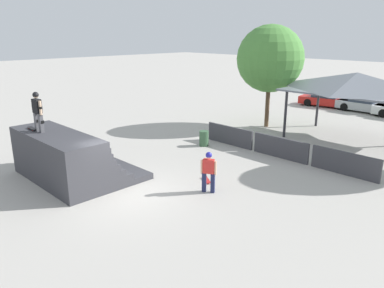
# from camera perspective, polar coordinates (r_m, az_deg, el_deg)

# --- Properties ---
(ground_plane) EXTENTS (160.00, 160.00, 0.00)m
(ground_plane) POSITION_cam_1_polar(r_m,az_deg,el_deg) (15.06, -10.22, -7.58)
(ground_plane) COLOR #ADA8A0
(quarter_pipe_ramp) EXTENTS (5.23, 3.91, 2.09)m
(quarter_pipe_ramp) POSITION_cam_1_polar(r_m,az_deg,el_deg) (16.93, -18.52, -2.17)
(quarter_pipe_ramp) COLOR #38383D
(quarter_pipe_ramp) RESTS_ON ground
(skater_on_deck) EXTENTS (0.72, 0.26, 1.69)m
(skater_on_deck) POSITION_cam_1_polar(r_m,az_deg,el_deg) (16.82, -22.51, 4.93)
(skater_on_deck) COLOR #4C4C51
(skater_on_deck) RESTS_ON quarter_pipe_ramp
(skateboard_on_deck) EXTENTS (0.85, 0.27, 0.09)m
(skateboard_on_deck) POSITION_cam_1_polar(r_m,az_deg,el_deg) (17.48, -23.11, 2.18)
(skateboard_on_deck) COLOR red
(skateboard_on_deck) RESTS_ON quarter_pipe_ramp
(bystander_walking) EXTENTS (0.62, 0.41, 1.67)m
(bystander_walking) POSITION_cam_1_polar(r_m,az_deg,el_deg) (14.70, 2.55, -3.80)
(bystander_walking) COLOR #1E2347
(bystander_walking) RESTS_ON ground
(skateboard_on_ground) EXTENTS (0.79, 0.60, 0.09)m
(skateboard_on_ground) POSITION_cam_1_polar(r_m,az_deg,el_deg) (16.13, 2.22, -5.42)
(skateboard_on_ground) COLOR red
(skateboard_on_ground) RESTS_ON ground
(barrier_fence) EXTENTS (9.74, 0.12, 1.05)m
(barrier_fence) POSITION_cam_1_polar(r_m,az_deg,el_deg) (19.41, 13.32, -0.56)
(barrier_fence) COLOR #3D3D42
(barrier_fence) RESTS_ON ground
(pavilion_shelter) EXTENTS (7.48, 4.72, 3.97)m
(pavilion_shelter) POSITION_cam_1_polar(r_m,az_deg,el_deg) (23.28, 23.76, 8.49)
(pavilion_shelter) COLOR #2D2D33
(pavilion_shelter) RESTS_ON ground
(tree_far_back) EXTENTS (4.32, 4.32, 6.66)m
(tree_far_back) POSITION_cam_1_polar(r_m,az_deg,el_deg) (25.26, 11.81, 12.59)
(tree_far_back) COLOR brown
(tree_far_back) RESTS_ON ground
(trash_bin) EXTENTS (0.52, 0.52, 0.85)m
(trash_bin) POSITION_cam_1_polar(r_m,az_deg,el_deg) (20.95, 1.83, 0.86)
(trash_bin) COLOR #385B3D
(trash_bin) RESTS_ON ground
(parked_car_red) EXTENTS (4.65, 2.39, 1.27)m
(parked_car_red) POSITION_cam_1_polar(r_m,az_deg,el_deg) (34.37, 19.81, 6.40)
(parked_car_red) COLOR red
(parked_car_red) RESTS_ON ground
(parked_car_silver) EXTENTS (4.19, 1.82, 1.27)m
(parked_car_silver) POSITION_cam_1_polar(r_m,az_deg,el_deg) (33.11, 24.75, 5.50)
(parked_car_silver) COLOR #A8AAAF
(parked_car_silver) RESTS_ON ground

